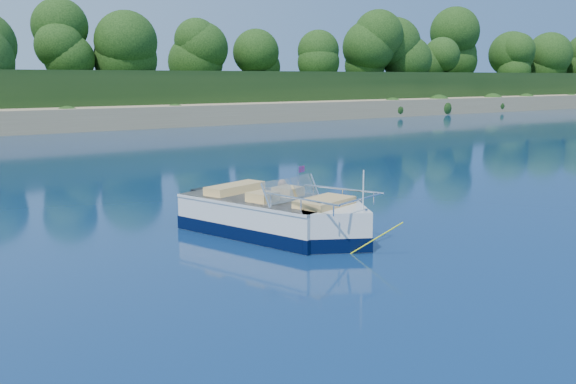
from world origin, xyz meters
The scene contains 5 objects.
ground centered at (0.00, 0.00, 0.00)m, with size 160.00×160.00×0.00m, color #092244.
treeline centered at (0.04, 41.01, 5.55)m, with size 150.00×7.12×8.19m.
motorboat centered at (-3.01, 4.12, 0.37)m, with size 3.03×5.52×1.89m.
tow_tube centered at (-1.65, 6.16, 0.10)m, with size 1.56×1.56×0.38m.
boy centered at (-1.72, 6.07, 0.00)m, with size 0.49×0.32×1.33m, color tan.
Camera 1 is at (-10.88, -7.52, 3.50)m, focal length 40.00 mm.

